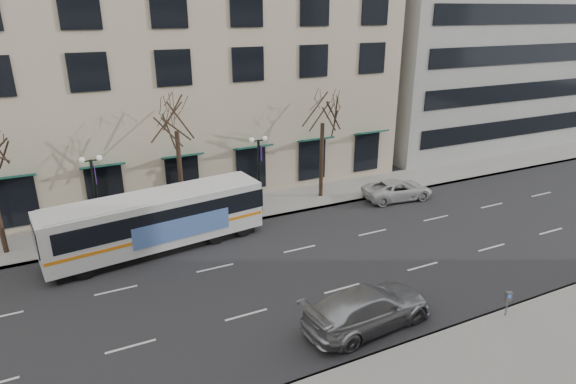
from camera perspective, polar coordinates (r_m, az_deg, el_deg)
ground at (r=24.05m, az=-6.95°, el=-11.40°), size 160.00×160.00×0.00m
sidewalk_far at (r=33.08m, az=-3.87°, el=-1.78°), size 80.00×4.00×0.15m
building_hotel at (r=40.66m, az=-20.86°, el=18.49°), size 40.00×20.00×24.00m
tree_far_mid at (r=29.49m, az=-13.20°, el=8.82°), size 3.60×3.60×8.55m
tree_far_right at (r=33.14m, az=4.15°, el=9.74°), size 3.60×3.60×8.06m
lamp_post_left at (r=29.35m, az=-21.79°, el=-0.27°), size 1.22×0.45×5.21m
lamp_post_right at (r=31.38m, az=-3.44°, el=2.55°), size 1.22×0.45×5.21m
city_bus at (r=27.82m, az=-15.16°, el=-3.16°), size 12.37×4.18×3.29m
silver_car at (r=21.35m, az=9.47°, el=-13.38°), size 6.16×2.97×1.73m
white_pickup at (r=35.26m, az=12.86°, el=0.27°), size 5.26×2.88×1.40m
pay_station at (r=23.44m, az=24.64°, el=-11.41°), size 0.30×0.24×1.18m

